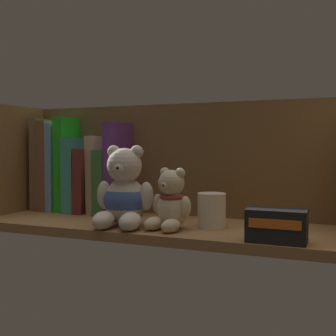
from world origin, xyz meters
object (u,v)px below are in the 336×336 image
at_px(book_3, 71,164).
at_px(pillar_candle, 212,210).
at_px(book_4, 81,175).
at_px(book_2, 63,167).
at_px(book_8, 123,168).
at_px(teddy_bear_larger, 124,194).
at_px(small_product_box, 277,226).
at_px(book_0, 46,164).
at_px(book_5, 92,180).
at_px(teddy_bear_smaller, 171,203).
at_px(book_7, 111,181).
at_px(book_1, 54,165).
at_px(book_6, 101,174).

height_order(book_3, pillar_candle, book_3).
distance_m(book_3, pillar_candle, 0.43).
bearing_deg(book_3, book_4, 0.00).
xyz_separation_m(book_2, pillar_candle, (0.44, -0.09, -0.08)).
height_order(book_8, teddy_bear_larger, book_8).
bearing_deg(small_product_box, book_0, 163.57).
distance_m(book_5, teddy_bear_smaller, 0.32).
distance_m(book_7, book_8, 0.05).
bearing_deg(book_8, book_4, 180.00).
bearing_deg(book_7, small_product_box, -23.32).
distance_m(book_1, teddy_bear_larger, 0.33).
height_order(book_1, book_4, book_1).
distance_m(book_2, book_6, 0.12).
bearing_deg(teddy_bear_larger, pillar_candle, 18.60).
bearing_deg(small_product_box, book_2, 162.13).
distance_m(book_0, teddy_bear_larger, 0.36).
bearing_deg(book_8, teddy_bear_larger, -61.14).
relative_size(book_4, pillar_candle, 2.65).
bearing_deg(small_product_box, book_3, 161.37).
relative_size(book_5, teddy_bear_smaller, 1.30).
distance_m(book_2, teddy_bear_larger, 0.31).
relative_size(book_6, small_product_box, 1.88).
relative_size(book_7, teddy_bear_smaller, 1.27).
height_order(book_5, book_8, book_8).
distance_m(book_5, book_7, 0.06).
height_order(teddy_bear_larger, small_product_box, teddy_bear_larger).
xyz_separation_m(book_0, teddy_bear_smaller, (0.42, -0.15, -0.07)).
xyz_separation_m(teddy_bear_larger, pillar_candle, (0.17, 0.06, -0.03)).
bearing_deg(teddy_bear_larger, small_product_box, -6.34).
distance_m(book_2, book_7, 0.15).
height_order(book_6, teddy_bear_smaller, book_6).
bearing_deg(pillar_candle, book_5, 164.87).
height_order(book_0, pillar_candle, book_0).
relative_size(book_6, teddy_bear_smaller, 1.55).
relative_size(book_4, teddy_bear_smaller, 1.51).
distance_m(book_3, book_4, 0.04).
height_order(book_7, pillar_candle, book_7).
xyz_separation_m(book_1, book_2, (0.03, 0.00, -0.00)).
xyz_separation_m(book_3, small_product_box, (0.56, -0.19, -0.09)).
distance_m(book_2, book_3, 0.03).
height_order(book_1, small_product_box, book_1).
height_order(book_0, book_1, book_0).
xyz_separation_m(book_7, pillar_candle, (0.29, -0.09, -0.04)).
height_order(book_8, small_product_box, book_8).
relative_size(book_3, book_6, 1.25).
xyz_separation_m(book_7, teddy_bear_larger, (0.12, -0.15, -0.01)).
height_order(book_5, teddy_bear_smaller, book_5).
distance_m(book_3, book_6, 0.10).
xyz_separation_m(book_5, book_7, (0.06, 0.00, -0.00)).
relative_size(book_4, book_5, 1.17).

